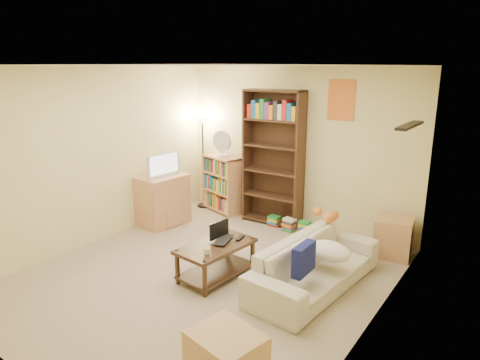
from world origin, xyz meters
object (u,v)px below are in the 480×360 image
(coffee_table, at_px, (216,256))
(end_cabinet, at_px, (226,360))
(mug, at_px, (207,251))
(floor_lamp, at_px, (203,136))
(desk_fan, at_px, (222,144))
(tall_bookshelf, at_px, (273,155))
(sofa, at_px, (315,265))
(laptop, at_px, (228,241))
(tabby_cat, at_px, (329,215))
(television, at_px, (161,165))
(tv_stand, at_px, (163,200))
(short_bookshelf, at_px, (222,184))
(side_table, at_px, (394,237))

(coffee_table, height_order, end_cabinet, end_cabinet)
(mug, xyz_separation_m, floor_lamp, (-1.95, 2.30, 0.84))
(coffee_table, bearing_deg, desk_fan, 130.69)
(floor_lamp, bearing_deg, tall_bookshelf, -0.52)
(sofa, bearing_deg, coffee_table, 118.33)
(laptop, xyz_separation_m, end_cabinet, (1.12, -1.54, -0.21))
(laptop, xyz_separation_m, mug, (0.02, -0.42, 0.03))
(tabby_cat, xyz_separation_m, coffee_table, (-0.91, -1.21, -0.35))
(television, xyz_separation_m, end_cabinet, (3.03, -2.35, -0.76))
(sofa, bearing_deg, end_cabinet, -171.50)
(tabby_cat, relative_size, desk_fan, 0.96)
(tall_bookshelf, bearing_deg, coffee_table, -80.76)
(tv_stand, relative_size, tall_bookshelf, 0.37)
(coffee_table, relative_size, short_bookshelf, 1.02)
(desk_fan, bearing_deg, floor_lamp, 172.13)
(television, height_order, desk_fan, desk_fan)
(sofa, xyz_separation_m, end_cabinet, (0.11, -1.86, -0.05))
(sofa, xyz_separation_m, desk_fan, (-2.47, 1.49, 0.95))
(tv_stand, distance_m, desk_fan, 1.37)
(short_bookshelf, bearing_deg, tall_bookshelf, 16.77)
(mug, bearing_deg, television, 147.44)
(short_bookshelf, height_order, end_cabinet, short_bookshelf)
(laptop, height_order, short_bookshelf, short_bookshelf)
(mug, height_order, side_table, side_table)
(tabby_cat, bearing_deg, coffee_table, -126.93)
(coffee_table, bearing_deg, tabby_cat, 58.46)
(laptop, relative_size, television, 0.66)
(end_cabinet, bearing_deg, tabby_cat, 96.21)
(tall_bookshelf, xyz_separation_m, desk_fan, (-0.97, -0.05, 0.09))
(sofa, xyz_separation_m, tall_bookshelf, (-1.50, 1.55, 0.86))
(floor_lamp, bearing_deg, television, -88.51)
(tv_stand, relative_size, short_bookshelf, 0.81)
(tabby_cat, distance_m, coffee_table, 1.55)
(mug, bearing_deg, floor_lamp, 130.36)
(tabby_cat, distance_m, television, 2.78)
(mug, xyz_separation_m, side_table, (1.49, 2.13, -0.20))
(short_bookshelf, distance_m, floor_lamp, 0.92)
(tv_stand, xyz_separation_m, desk_fan, (0.45, 1.00, 0.82))
(laptop, bearing_deg, television, 48.99)
(tall_bookshelf, bearing_deg, sofa, -48.33)
(tall_bookshelf, height_order, short_bookshelf, tall_bookshelf)
(sofa, distance_m, mug, 1.26)
(tall_bookshelf, bearing_deg, laptop, -77.96)
(coffee_table, bearing_deg, side_table, 54.98)
(mug, distance_m, tall_bookshelf, 2.43)
(coffee_table, distance_m, desk_fan, 2.58)
(tabby_cat, xyz_separation_m, laptop, (-0.84, -1.06, -0.19))
(tabby_cat, bearing_deg, tall_bookshelf, 148.73)
(short_bookshelf, distance_m, end_cabinet, 4.30)
(desk_fan, height_order, end_cabinet, desk_fan)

